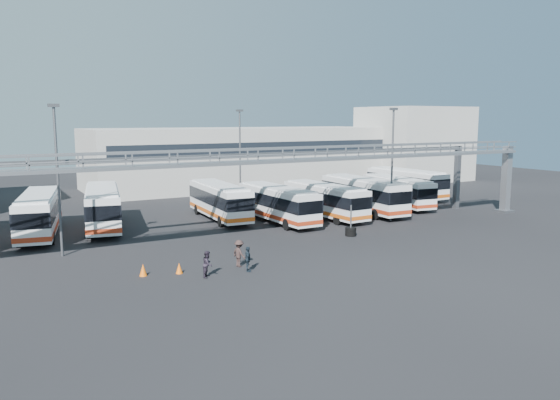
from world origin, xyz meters
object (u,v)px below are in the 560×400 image
bus_2 (103,206)px  tire_stack (351,231)px  bus_9 (406,182)px  cone_right (179,268)px  light_pole_left (57,172)px  bus_7 (363,194)px  light_pole_back (240,152)px  bus_5 (278,203)px  bus_4 (220,200)px  bus_8 (397,190)px  pedestrian_d (248,259)px  light_pole_mid (392,158)px  pedestrian_b (208,264)px  pedestrian_c (239,253)px  bus_1 (39,213)px  cone_left (143,270)px  bus_6 (325,199)px

bus_2 → tire_stack: size_ratio=4.76×
bus_9 → cone_right: 38.09m
light_pole_left → bus_7: 28.99m
light_pole_back → bus_5: size_ratio=0.95×
bus_4 → bus_8: (19.28, -2.43, -0.10)m
bus_2 → bus_8: 29.75m
light_pole_left → pedestrian_d: (9.30, -9.61, -4.94)m
light_pole_mid → pedestrian_b: 23.41m
light_pole_mid → pedestrian_c: light_pole_mid is taller
bus_1 → bus_7: size_ratio=1.01×
cone_left → light_pole_back: bearing=52.3°
cone_right → pedestrian_d: bearing=-23.9°
bus_1 → bus_2: 5.07m
pedestrian_c → light_pole_back: bearing=-37.3°
pedestrian_d → tire_stack: 12.77m
bus_4 → bus_6: size_ratio=1.04×
bus_2 → bus_7: 24.49m
bus_4 → pedestrian_d: (-5.44, -17.00, -1.05)m
light_pole_left → pedestrian_b: bearing=-54.6°
pedestrian_d → pedestrian_b: bearing=110.4°
light_pole_left → bus_5: bearing=10.4°
light_pole_back → cone_left: (-16.52, -21.37, -5.36)m
bus_5 → bus_9: size_ratio=0.97×
light_pole_mid → bus_5: (-9.33, 4.44, -3.93)m
light_pole_left → cone_right: bearing=-55.2°
bus_2 → pedestrian_b: (2.29, -17.76, -1.15)m
bus_2 → bus_7: size_ratio=1.03×
bus_6 → bus_7: bearing=2.5°
pedestrian_c → cone_right: pedestrian_c is taller
pedestrian_b → pedestrian_d: bearing=-54.8°
light_pole_left → pedestrian_c: 13.41m
bus_1 → light_pole_mid: bearing=-5.7°
cone_right → cone_left: bearing=164.5°
bus_2 → bus_6: size_ratio=1.11×
bus_9 → pedestrian_d: (-30.07, -19.08, -1.08)m
light_pole_back → bus_9: 20.26m
bus_7 → cone_right: size_ratio=17.40×
light_pole_left → bus_5: size_ratio=0.95×
light_pole_left → cone_left: (3.48, -7.37, -5.36)m
bus_8 → bus_9: bearing=47.7°
cone_left → light_pole_mid: bearing=14.6°
bus_2 → bus_6: bearing=-3.5°
bus_6 → light_pole_left: bearing=-174.6°
pedestrian_d → tire_stack: bearing=-42.4°
bus_5 → tire_stack: bus_5 is taller
light_pole_back → bus_2: light_pole_back is taller
bus_1 → pedestrian_c: bus_1 is taller
bus_4 → tire_stack: 13.41m
bus_1 → bus_4: 15.32m
pedestrian_c → cone_right: size_ratio=2.60×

